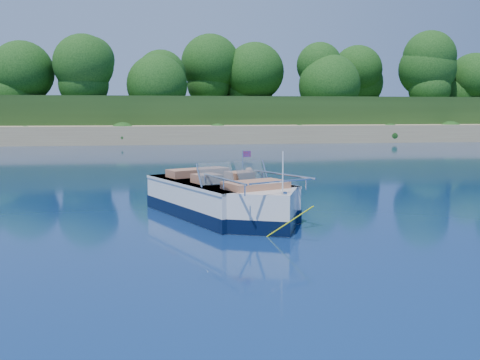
{
  "coord_description": "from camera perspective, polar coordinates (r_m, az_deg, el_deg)",
  "views": [
    {
      "loc": [
        -4.61,
        -9.12,
        2.67
      ],
      "look_at": [
        -2.41,
        4.88,
        0.85
      ],
      "focal_mm": 40.0,
      "sensor_mm": 36.0,
      "label": 1
    }
  ],
  "objects": [
    {
      "name": "shoreline",
      "position": [
        73.05,
        -5.33,
        5.97
      ],
      "size": [
        170.0,
        59.0,
        6.0
      ],
      "color": "#A2875E",
      "rests_on": "ground"
    },
    {
      "name": "ground",
      "position": [
        10.56,
        17.47,
        -7.68
      ],
      "size": [
        160.0,
        160.0,
        0.0
      ],
      "primitive_type": "plane",
      "color": "#0A1B49",
      "rests_on": "ground"
    },
    {
      "name": "treeline",
      "position": [
        50.43,
        -3.67,
        10.58
      ],
      "size": [
        150.0,
        7.12,
        8.19
      ],
      "color": "black",
      "rests_on": "ground"
    },
    {
      "name": "tow_tube",
      "position": [
        16.35,
        1.05,
        -1.78
      ],
      "size": [
        1.39,
        1.39,
        0.33
      ],
      "rotation": [
        0.0,
        0.0,
        -0.14
      ],
      "color": "#ECAE02",
      "rests_on": "ground"
    },
    {
      "name": "boy",
      "position": [
        16.39,
        0.88,
        -2.06
      ],
      "size": [
        0.5,
        0.76,
        1.39
      ],
      "primitive_type": "imported",
      "rotation": [
        0.0,
        -0.17,
        1.85
      ],
      "color": "tan",
      "rests_on": "ground"
    },
    {
      "name": "motorboat",
      "position": [
        13.54,
        -1.47,
        -2.33
      ],
      "size": [
        3.75,
        5.8,
        2.07
      ],
      "rotation": [
        0.0,
        0.0,
        0.41
      ],
      "color": "white",
      "rests_on": "ground"
    }
  ]
}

